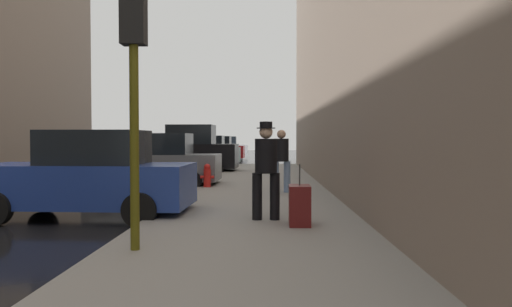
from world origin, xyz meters
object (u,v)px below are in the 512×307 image
parked_blue_sedan (88,177)px  parked_gray_coupe (156,162)px  parked_red_hatchback (215,150)px  parked_dark_green_sedan (204,152)px  pedestrian_in_jeans (281,157)px  pedestrian_with_fedora (266,165)px  parked_silver_sedan (223,148)px  traffic_light (134,52)px  rolling_suitcase (300,205)px  fire_hydrant (207,176)px  parked_black_suv (188,151)px

parked_blue_sedan → parked_gray_coupe: same height
parked_red_hatchback → parked_dark_green_sedan: bearing=-90.0°
pedestrian_in_jeans → parked_dark_green_sedan: bearing=104.7°
parked_dark_green_sedan → pedestrian_with_fedora: size_ratio=2.38×
parked_silver_sedan → pedestrian_in_jeans: 28.31m
traffic_light → parked_dark_green_sedan: bearing=94.7°
rolling_suitcase → parked_dark_green_sedan: bearing=101.5°
parked_red_hatchback → pedestrian_with_fedora: 26.12m
parked_silver_sedan → traffic_light: size_ratio=1.18×
parked_red_hatchback → rolling_suitcase: bearing=-81.1°
traffic_light → pedestrian_with_fedora: bearing=54.9°
pedestrian_with_fedora → pedestrian_in_jeans: 4.65m
parked_silver_sedan → traffic_light: 35.22m
pedestrian_in_jeans → fire_hydrant: bearing=146.8°
parked_gray_coupe → parked_dark_green_sedan: (0.00, 12.80, 0.00)m
parked_silver_sedan → pedestrian_in_jeans: (4.01, -28.02, 0.26)m
pedestrian_with_fedora → pedestrian_in_jeans: pedestrian_with_fedora is taller
parked_gray_coupe → parked_silver_sedan: 25.49m
parked_blue_sedan → parked_black_suv: bearing=90.0°
parked_gray_coupe → parked_dark_green_sedan: 12.80m
parked_blue_sedan → pedestrian_in_jeans: (4.01, 3.66, 0.26)m
parked_gray_coupe → traffic_light: 9.99m
rolling_suitcase → pedestrian_in_jeans: bearing=91.7°
parked_silver_sedan → parked_dark_green_sedan: bearing=-90.0°
fire_hydrant → parked_dark_green_sedan: bearing=97.4°
parked_silver_sedan → rolling_suitcase: bearing=-82.9°
parked_gray_coupe → rolling_suitcase: 8.78m
parked_red_hatchback → parked_silver_sedan: size_ratio=1.00×
traffic_light → parked_red_hatchback: bearing=93.7°
parked_black_suv → parked_red_hatchback: parked_black_suv is taller
parked_gray_coupe → fire_hydrant: parked_gray_coupe is taller
parked_silver_sedan → pedestrian_with_fedora: pedestrian_with_fedora is taller
parked_blue_sedan → parked_gray_coupe: (0.00, 6.19, 0.00)m
parked_dark_green_sedan → parked_red_hatchback: 5.91m
parked_gray_coupe → pedestrian_in_jeans: (4.01, -2.54, 0.26)m
parked_blue_sedan → rolling_suitcase: parked_blue_sedan is taller
parked_red_hatchback → fire_hydrant: 19.89m
parked_blue_sedan → traffic_light: size_ratio=1.19×
pedestrian_in_jeans → parked_blue_sedan: bearing=-137.6°
pedestrian_with_fedora → rolling_suitcase: 1.03m
parked_dark_green_sedan → fire_hydrant: bearing=-82.6°
parked_dark_green_sedan → parked_gray_coupe: bearing=-90.0°
traffic_light → rolling_suitcase: (2.30, 1.90, -2.27)m
parked_black_suv → parked_dark_green_sedan: (0.00, 6.08, -0.18)m
parked_dark_green_sedan → parked_silver_sedan: same height
rolling_suitcase → parked_silver_sedan: bearing=97.1°
parked_black_suv → parked_red_hatchback: size_ratio=1.10×
parked_silver_sedan → pedestrian_in_jeans: pedestrian_in_jeans is taller
fire_hydrant → traffic_light: traffic_light is taller
parked_blue_sedan → pedestrian_with_fedora: size_ratio=2.40×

